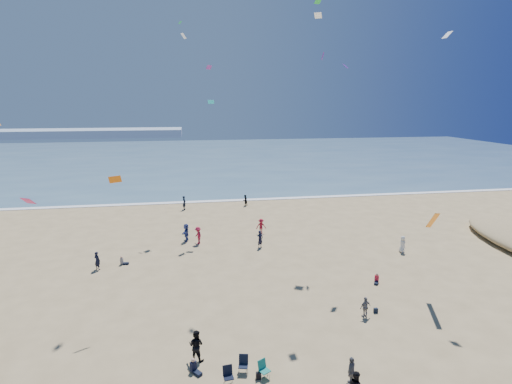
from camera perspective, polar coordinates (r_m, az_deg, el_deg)
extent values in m
cube|color=#476B84|center=(110.13, -8.53, 4.90)|extent=(220.00, 100.00, 0.06)
cube|color=white|center=(60.96, -7.60, -1.37)|extent=(220.00, 1.20, 0.08)
cube|color=#7A8EA8|center=(193.59, -27.22, 7.44)|extent=(110.00, 20.00, 3.20)
imported|color=#364797|center=(44.10, -9.94, -5.70)|extent=(0.97, 1.88, 1.93)
imported|color=#A71729|center=(45.85, 0.73, -4.91)|extent=(1.14, 0.66, 1.75)
imported|color=black|center=(58.01, -1.58, -1.19)|extent=(1.00, 0.96, 1.63)
imported|color=gray|center=(30.05, 15.36, -15.57)|extent=(0.95, 0.61, 1.50)
imported|color=black|center=(41.50, 0.61, -6.78)|extent=(0.79, 0.76, 1.82)
imported|color=maroon|center=(43.07, -8.27, -6.15)|extent=(1.05, 1.36, 1.85)
imported|color=black|center=(39.05, -21.74, -9.10)|extent=(0.74, 0.68, 1.70)
imported|color=black|center=(25.09, -8.55, -20.85)|extent=(1.15, 1.07, 1.89)
imported|color=black|center=(56.83, -10.20, -1.53)|extent=(0.51, 0.73, 1.93)
imported|color=silver|center=(42.92, 20.18, -7.00)|extent=(0.56, 0.85, 1.70)
imported|color=slate|center=(23.77, 13.45, -23.60)|extent=(0.91, 1.00, 1.64)
cube|color=black|center=(23.95, 0.39, -24.76)|extent=(0.30, 0.22, 0.38)
cube|color=black|center=(31.06, 16.73, -15.89)|extent=(0.28, 0.18, 0.34)
cube|color=#8B2D8E|center=(47.24, -6.73, 17.28)|extent=(0.75, 0.82, 0.44)
cube|color=#1FC7E1|center=(45.81, -6.45, 12.67)|extent=(0.71, 0.33, 0.40)
cube|color=orange|center=(28.71, -19.49, 1.71)|extent=(0.84, 0.63, 0.42)
cube|color=green|center=(33.63, 8.89, 25.45)|extent=(0.57, 0.56, 0.45)
cube|color=#CE2064|center=(26.85, -29.77, -1.11)|extent=(0.88, 0.78, 0.43)
cube|color=purple|center=(40.49, 9.52, 18.62)|extent=(0.43, 0.61, 0.67)
cube|color=white|center=(43.10, 8.86, 23.66)|extent=(0.88, 0.81, 0.46)
cube|color=white|center=(36.03, 25.66, 19.59)|extent=(0.59, 0.64, 0.53)
cube|color=#5D1C9E|center=(36.61, 12.66, 17.13)|extent=(0.74, 0.86, 0.34)
cube|color=green|center=(51.59, -10.79, 22.70)|extent=(0.49, 0.53, 0.33)
cube|color=white|center=(50.93, -10.30, 21.08)|extent=(0.68, 0.71, 0.60)
cube|color=orange|center=(32.84, 23.91, -3.76)|extent=(0.35, 2.64, 1.87)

